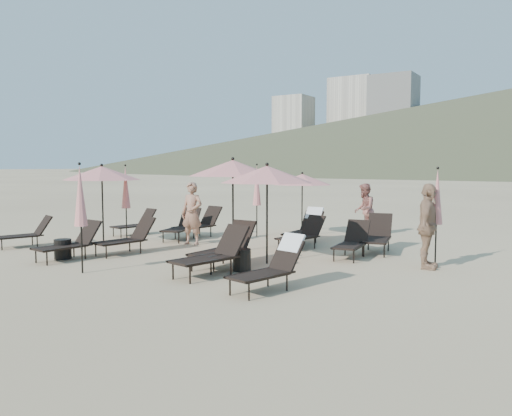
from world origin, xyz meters
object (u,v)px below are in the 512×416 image
Objects in this scene: umbrella_open_1 at (233,168)px; lounger_5 at (272,264)px; lounger_2 at (70,242)px; lounger_11 at (352,241)px; beachgoer_b at (364,210)px; side_table_0 at (63,249)px; umbrella_closed_2 at (126,188)px; lounger_7 at (183,225)px; umbrella_open_2 at (267,174)px; umbrella_closed_0 at (80,196)px; umbrella_open_0 at (102,173)px; beachgoer_a at (192,213)px; lounger_8 at (199,223)px; lounger_9 at (306,227)px; lounger_6 at (136,223)px; lounger_4 at (213,253)px; umbrella_open_3 at (302,179)px; beachgoer_c at (428,226)px; lounger_10 at (302,234)px; umbrella_closed_3 at (257,186)px; lounger_0 at (26,233)px; lounger_12 at (377,235)px; side_table_1 at (242,260)px; lounger_3 at (225,246)px; umbrella_closed_1 at (437,197)px; lounger_1 at (127,237)px.

lounger_5 is at bearing -45.38° from umbrella_open_1.
lounger_2 is 1.03× the size of lounger_11.
beachgoer_b reaches higher than lounger_11.
umbrella_open_1 is 4.71m from side_table_0.
lounger_7 is at bearing 40.99° from umbrella_closed_2.
lounger_7 is 0.74× the size of umbrella_open_2.
lounger_2 is 2.14m from umbrella_closed_0.
umbrella_open_1 is at bearing 15.34° from umbrella_open_0.
lounger_2 is 0.70× the size of umbrella_closed_0.
lounger_8 is at bearing 112.14° from beachgoer_a.
umbrella_open_2 reaches higher than lounger_9.
lounger_11 is at bearing 0.21° from lounger_8.
umbrella_open_0 is (0.79, -2.04, 1.68)m from lounger_6.
umbrella_open_3 is at bearing 111.78° from lounger_4.
umbrella_closed_2 reaches higher than lounger_7.
lounger_5 is 0.88× the size of beachgoer_c.
umbrella_open_3 reaches higher than lounger_5.
side_table_0 is at bearing -121.53° from lounger_10.
umbrella_closed_3 reaches higher than side_table_0.
umbrella_open_0 reaches higher than umbrella_open_3.
beachgoer_b is at bearing 58.98° from side_table_0.
lounger_10 is at bearing 16.00° from lounger_6.
beachgoer_a is 0.96× the size of beachgoer_c.
lounger_12 is at bearing 44.88° from lounger_0.
lounger_5 is 0.71× the size of umbrella_open_2.
side_table_0 is 1.01× the size of side_table_1.
lounger_12 is 3.75m from umbrella_open_3.
lounger_10 is at bearing 86.74° from lounger_3.
beachgoer_b reaches higher than lounger_8.
lounger_0 is 0.99× the size of lounger_11.
lounger_6 is 3.23× the size of side_table_1.
beachgoer_a is at bearing -48.33° from lounger_7.
beachgoer_a is at bearing 158.68° from umbrella_open_2.
lounger_5 is 3.91m from lounger_11.
lounger_10 is 5.98m from umbrella_open_0.
lounger_12 is 3.23m from beachgoer_b.
lounger_3 is 0.76× the size of umbrella_closed_2.
lounger_7 is 4.90m from umbrella_open_2.
umbrella_open_3 reaches higher than beachgoer_c.
umbrella_closed_0 is 1.01× the size of umbrella_closed_2.
lounger_4 is 4.28m from side_table_0.
lounger_8 is 5.42m from beachgoer_b.
umbrella_open_2 reaches higher than lounger_3.
lounger_0 is 2.80m from lounger_2.
lounger_8 is at bearing 143.22° from lounger_4.
lounger_7 is 0.77× the size of umbrella_closed_1.
lounger_7 is at bearing 85.16° from side_table_0.
lounger_12 is at bearing 70.62° from lounger_11.
beachgoer_c reaches higher than lounger_1.
side_table_1 is (-1.71, -3.93, -0.22)m from lounger_12.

